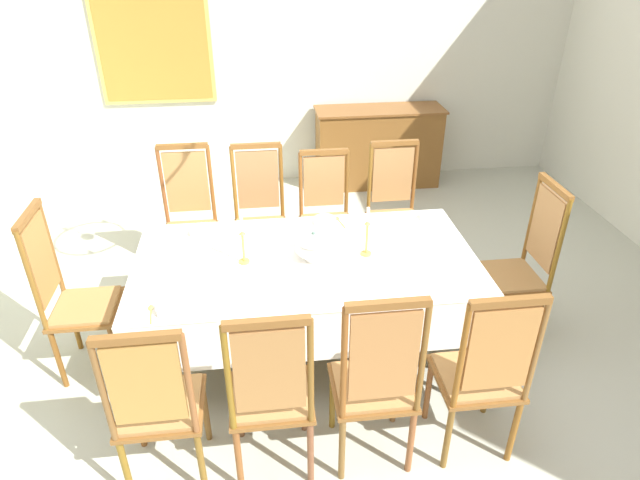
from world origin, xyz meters
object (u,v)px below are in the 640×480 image
framed_painting (151,29)px  spoon_secondary (151,310)px  bowl_near_left (325,220)px  bowl_far_right (201,232)px  chair_north_a (189,218)px  chair_head_east (522,263)px  chair_north_b (260,215)px  chair_south_d (483,372)px  spoon_primary (339,220)px  candlestick_west (243,245)px  soup_tureen (314,245)px  bowl_far_left (430,217)px  dining_table (306,268)px  sideboard (378,147)px  chair_north_c (326,214)px  chair_south_c (376,380)px  chair_south_a (157,403)px  candlestick_east (367,236)px  chair_head_west (71,294)px  chair_south_b (271,392)px  bowl_near_right (171,308)px  chair_north_d (394,208)px

framed_painting → spoon_secondary: bearing=-84.5°
spoon_secondary → bowl_near_left: bearing=31.7°
bowl_near_left → bowl_far_right: 0.90m
chair_north_a → framed_painting: size_ratio=0.78×
chair_head_east → framed_painting: framed_painting is taller
chair_north_b → chair_south_d: bearing=119.8°
chair_north_b → bowl_near_left: chair_north_b is taller
bowl_near_left → spoon_primary: bearing=13.6°
candlestick_west → bowl_far_right: (-0.31, 0.42, -0.11)m
framed_painting → soup_tureen: bearing=-66.6°
bowl_far_left → dining_table: bearing=-156.0°
spoon_secondary → sideboard: 3.86m
chair_north_c → bowl_near_left: 0.56m
chair_south_c → bowl_far_right: bearing=124.6°
chair_south_c → chair_south_a: bearing=179.8°
spoon_primary → framed_painting: framed_painting is taller
candlestick_east → candlestick_west: bearing=-180.0°
bowl_far_right → sideboard: bearing=52.6°
chair_north_c → candlestick_east: size_ratio=3.11×
chair_north_a → chair_south_d: (1.71, -1.99, -0.01)m
chair_head_west → spoon_primary: chair_head_west is taller
spoon_secondary → chair_south_b: bearing=-47.6°
dining_table → bowl_near_right: size_ratio=13.27×
chair_south_b → candlestick_west: bearing=96.8°
soup_tureen → bowl_near_left: 0.50m
candlestick_east → bowl_near_right: bearing=-158.7°
chair_south_a → candlestick_west: size_ratio=3.37×
candlestick_west → chair_north_d: bearing=38.3°
chair_south_d → framed_painting: (-2.13, 4.05, 1.15)m
chair_north_a → chair_south_d: chair_north_a is taller
chair_north_b → chair_head_west: size_ratio=0.97×
chair_head_east → sideboard: (-0.41, 2.81, -0.15)m
dining_table → bowl_far_left: size_ratio=15.61×
dining_table → spoon_primary: size_ratio=12.76×
spoon_primary → spoon_secondary: bearing=-155.2°
chair_south_d → sideboard: 3.81m
chair_north_b → soup_tureen: bearing=108.7°
bowl_far_right → chair_south_a: bearing=-96.0°
candlestick_west → chair_south_b: bearing=-83.2°
chair_head_west → framed_painting: 3.27m
chair_south_b → bowl_near_left: (0.47, 1.47, 0.19)m
chair_south_a → spoon_secondary: bearing=98.3°
chair_north_c → chair_head_east: size_ratio=0.91×
chair_south_b → chair_north_a: bearing=106.1°
chair_south_c → chair_north_d: 2.07m
chair_north_b → bowl_far_right: (-0.43, -0.58, 0.19)m
chair_south_b → sideboard: 4.05m
dining_table → soup_tureen: soup_tureen is taller
bowl_far_right → chair_south_d: bearing=-42.1°
bowl_far_left → bowl_far_right: 1.69m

